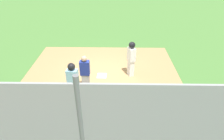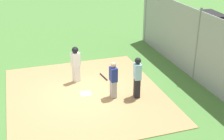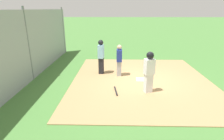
{
  "view_description": "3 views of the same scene",
  "coord_description": "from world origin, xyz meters",
  "px_view_note": "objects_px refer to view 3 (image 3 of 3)",
  "views": [
    {
      "loc": [
        0.61,
        -7.76,
        4.99
      ],
      "look_at": [
        0.49,
        -0.72,
        0.79
      ],
      "focal_mm": 31.68,
      "sensor_mm": 36.0,
      "label": 1
    },
    {
      "loc": [
        -11.16,
        2.43,
        6.2
      ],
      "look_at": [
        0.11,
        -1.21,
        0.93
      ],
      "focal_mm": 49.0,
      "sensor_mm": 36.0,
      "label": 2
    },
    {
      "loc": [
        8.09,
        -1.18,
        3.23
      ],
      "look_at": [
        0.31,
        -1.37,
        0.61
      ],
      "focal_mm": 29.21,
      "sensor_mm": 36.0,
      "label": 3
    }
  ],
  "objects_px": {
    "catcher": "(119,60)",
    "runner": "(149,70)",
    "baseball_bat": "(116,91)",
    "home_plate": "(141,79)",
    "umpire": "(101,56)"
  },
  "relations": [
    {
      "from": "catcher",
      "to": "umpire",
      "type": "height_order",
      "value": "umpire"
    },
    {
      "from": "runner",
      "to": "baseball_bat",
      "type": "distance_m",
      "value": 1.59
    },
    {
      "from": "runner",
      "to": "umpire",
      "type": "bearing_deg",
      "value": 23.03
    },
    {
      "from": "catcher",
      "to": "runner",
      "type": "relative_size",
      "value": 0.93
    },
    {
      "from": "umpire",
      "to": "baseball_bat",
      "type": "bearing_deg",
      "value": -62.68
    },
    {
      "from": "umpire",
      "to": "runner",
      "type": "relative_size",
      "value": 1.05
    },
    {
      "from": "home_plate",
      "to": "catcher",
      "type": "bearing_deg",
      "value": -119.39
    },
    {
      "from": "home_plate",
      "to": "runner",
      "type": "distance_m",
      "value": 1.64
    },
    {
      "from": "home_plate",
      "to": "runner",
      "type": "height_order",
      "value": "runner"
    },
    {
      "from": "home_plate",
      "to": "umpire",
      "type": "xyz_separation_m",
      "value": [
        -0.88,
        -1.96,
        0.91
      ]
    },
    {
      "from": "baseball_bat",
      "to": "home_plate",
      "type": "bearing_deg",
      "value": -49.07
    },
    {
      "from": "baseball_bat",
      "to": "catcher",
      "type": "bearing_deg",
      "value": -12.02
    },
    {
      "from": "runner",
      "to": "baseball_bat",
      "type": "xyz_separation_m",
      "value": [
        0.01,
        -1.29,
        -0.92
      ]
    },
    {
      "from": "home_plate",
      "to": "umpire",
      "type": "relative_size",
      "value": 0.25
    },
    {
      "from": "home_plate",
      "to": "umpire",
      "type": "bearing_deg",
      "value": -114.18
    }
  ]
}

